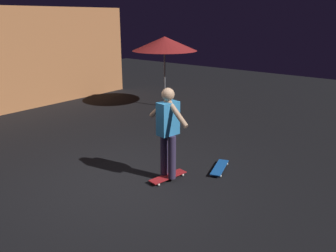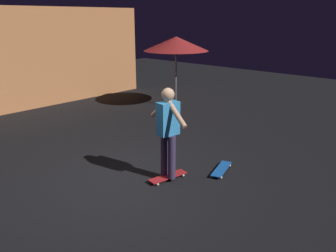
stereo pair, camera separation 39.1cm
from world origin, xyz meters
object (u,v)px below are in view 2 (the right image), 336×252
(skater, at_px, (168,127))
(skateboard_spare, at_px, (221,169))
(skateboard_ridden, at_px, (168,177))
(patio_umbrella, at_px, (176,44))

(skater, bearing_deg, skateboard_spare, -29.73)
(skateboard_ridden, xyz_separation_m, skater, (-0.00, 0.00, 0.98))
(skateboard_spare, bearing_deg, skater, 150.27)
(skateboard_spare, height_order, skater, skater)
(patio_umbrella, relative_size, skateboard_spare, 2.86)
(patio_umbrella, relative_size, skater, 1.38)
(patio_umbrella, distance_m, skateboard_ridden, 5.86)
(skateboard_ridden, bearing_deg, skater, 180.00)
(skateboard_spare, xyz_separation_m, skater, (-0.96, 0.55, 0.98))
(patio_umbrella, distance_m, skateboard_spare, 5.60)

